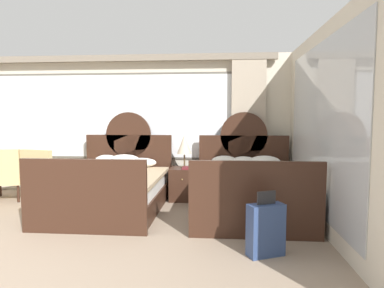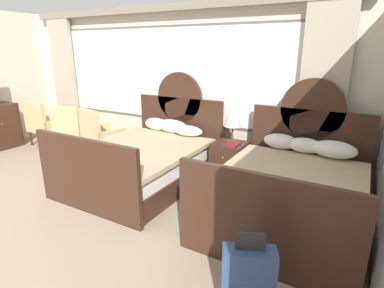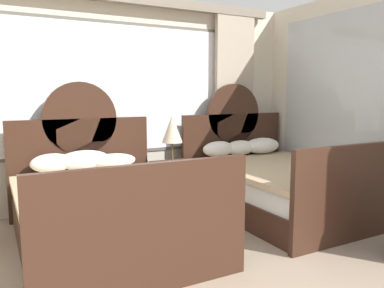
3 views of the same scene
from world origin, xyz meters
name	(u,v)px [view 1 (image 1 of 3)]	position (x,y,z in m)	size (l,w,h in m)	color
wall_back_window	(112,121)	(0.00, 3.72, 1.42)	(6.93, 0.22, 2.70)	beige
wall_right_mirror	(329,129)	(3.50, 1.58, 1.35)	(0.08, 4.31, 2.70)	beige
bed_near_window	(112,189)	(0.40, 2.48, 0.34)	(1.65, 2.20, 1.59)	#382116
bed_near_mirror	(248,191)	(2.58, 2.48, 0.34)	(1.65, 2.20, 1.59)	#382116
nightstand_between_beds	(184,184)	(1.49, 3.20, 0.29)	(0.49, 0.51, 0.58)	#382116
table_lamp_on_nightstand	(184,145)	(1.49, 3.27, 1.00)	(0.27, 0.27, 0.60)	brown
book_on_nightstand	(187,168)	(1.57, 3.10, 0.60)	(0.18, 0.26, 0.03)	maroon
armchair_by_window_left	(45,175)	(-0.97, 2.90, 0.47)	(0.76, 0.76, 0.94)	tan
armchair_by_window_centre	(6,174)	(-1.69, 2.90, 0.47)	(0.74, 0.74, 0.94)	tan
suitcase_on_floor	(266,230)	(2.64, 0.87, 0.29)	(0.43, 0.32, 0.71)	navy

